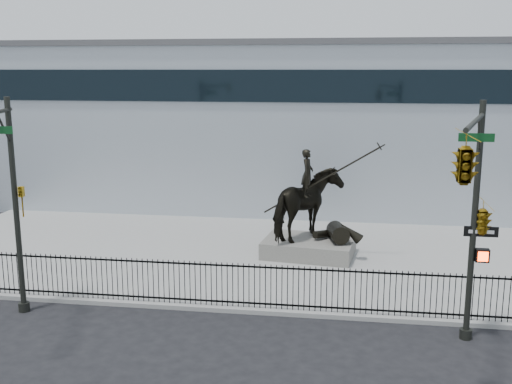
# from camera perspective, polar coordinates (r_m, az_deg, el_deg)

# --- Properties ---
(ground) EXTENTS (120.00, 120.00, 0.00)m
(ground) POSITION_cam_1_polar(r_m,az_deg,el_deg) (19.00, -2.31, -12.70)
(ground) COLOR black
(ground) RESTS_ON ground
(plaza) EXTENTS (30.00, 12.00, 0.15)m
(plaza) POSITION_cam_1_polar(r_m,az_deg,el_deg) (25.44, 0.62, -6.11)
(plaza) COLOR gray
(plaza) RESTS_ON ground
(building) EXTENTS (44.00, 14.00, 9.00)m
(building) POSITION_cam_1_polar(r_m,az_deg,el_deg) (37.30, 3.37, 6.50)
(building) COLOR silver
(building) RESTS_ON ground
(picket_fence) EXTENTS (22.10, 0.10, 1.50)m
(picket_fence) POSITION_cam_1_polar(r_m,az_deg,el_deg) (19.80, -1.66, -8.84)
(picket_fence) COLOR black
(picket_fence) RESTS_ON plaza
(statue_plinth) EXTENTS (3.97, 2.98, 0.69)m
(statue_plinth) POSITION_cam_1_polar(r_m,az_deg,el_deg) (25.29, 5.05, -5.26)
(statue_plinth) COLOR #5F5C57
(statue_plinth) RESTS_ON plaza
(equestrian_statue) EXTENTS (4.67, 3.20, 3.99)m
(equestrian_statue) POSITION_cam_1_polar(r_m,az_deg,el_deg) (24.82, 5.28, -1.33)
(equestrian_statue) COLOR black
(equestrian_statue) RESTS_ON statue_plinth
(traffic_signal_left) EXTENTS (1.52, 4.84, 7.00)m
(traffic_signal_left) POSITION_cam_1_polar(r_m,az_deg,el_deg) (19.58, -22.58, -0.45)
(traffic_signal_left) COLOR black
(traffic_signal_left) RESTS_ON ground
(traffic_signal_right) EXTENTS (2.17, 6.86, 7.00)m
(traffic_signal_right) POSITION_cam_1_polar(r_m,az_deg,el_deg) (15.63, 20.04, -0.06)
(traffic_signal_right) COLOR black
(traffic_signal_right) RESTS_ON ground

